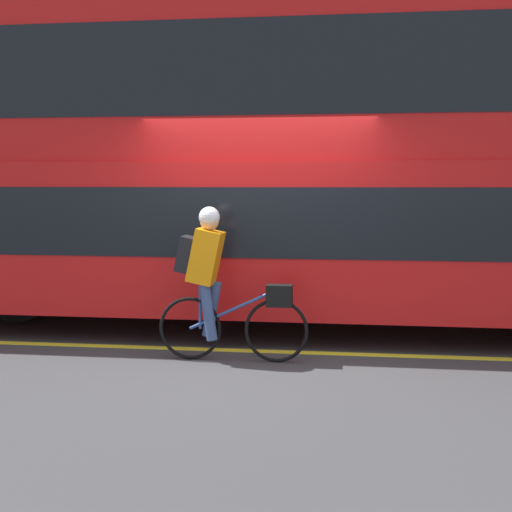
# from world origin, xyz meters

# --- Properties ---
(ground_plane) EXTENTS (80.00, 80.00, 0.00)m
(ground_plane) POSITION_xyz_m (0.00, 0.00, 0.00)
(ground_plane) COLOR #38383A
(road_center_line) EXTENTS (50.00, 0.14, 0.01)m
(road_center_line) POSITION_xyz_m (0.00, 0.20, 0.00)
(road_center_line) COLOR yellow
(road_center_line) RESTS_ON ground_plane
(sidewalk_curb) EXTENTS (60.00, 2.00, 0.14)m
(sidewalk_curb) POSITION_xyz_m (0.00, 4.60, 0.07)
(sidewalk_curb) COLOR gray
(sidewalk_curb) RESTS_ON ground_plane
(building_facade) EXTENTS (60.00, 0.30, 9.18)m
(building_facade) POSITION_xyz_m (0.00, 5.76, 4.59)
(building_facade) COLOR brown
(building_facade) RESTS_ON ground_plane
(bus) EXTENTS (11.35, 2.52, 3.83)m
(bus) POSITION_xyz_m (0.19, 1.48, 2.13)
(bus) COLOR black
(bus) RESTS_ON ground_plane
(cyclist_on_bike) EXTENTS (1.54, 0.32, 1.58)m
(cyclist_on_bike) POSITION_xyz_m (-0.35, -0.24, 0.85)
(cyclist_on_bike) COLOR black
(cyclist_on_bike) RESTS_ON ground_plane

